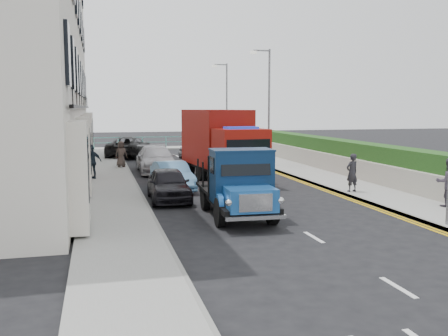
% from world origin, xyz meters
% --- Properties ---
extents(ground, '(120.00, 120.00, 0.00)m').
position_xyz_m(ground, '(0.00, 0.00, 0.00)').
color(ground, black).
rests_on(ground, ground).
extents(pavement_west, '(2.40, 38.00, 0.12)m').
position_xyz_m(pavement_west, '(-5.20, 9.00, 0.06)').
color(pavement_west, gray).
rests_on(pavement_west, ground).
extents(pavement_east, '(2.60, 38.00, 0.12)m').
position_xyz_m(pavement_east, '(5.30, 9.00, 0.06)').
color(pavement_east, gray).
rests_on(pavement_east, ground).
extents(promenade, '(30.00, 2.50, 0.12)m').
position_xyz_m(promenade, '(0.00, 29.00, 0.06)').
color(promenade, gray).
rests_on(promenade, ground).
extents(sea_plane, '(120.00, 120.00, 0.00)m').
position_xyz_m(sea_plane, '(0.00, 60.00, 0.00)').
color(sea_plane, slate).
rests_on(sea_plane, ground).
extents(terrace_west, '(6.31, 30.20, 14.25)m').
position_xyz_m(terrace_west, '(-9.47, 13.00, 7.17)').
color(terrace_west, silver).
rests_on(terrace_west, ground).
extents(garden_east, '(1.45, 28.00, 1.75)m').
position_xyz_m(garden_east, '(7.21, 9.00, 0.90)').
color(garden_east, '#B2AD9E').
rests_on(garden_east, ground).
extents(seafront_railing, '(13.00, 0.08, 1.11)m').
position_xyz_m(seafront_railing, '(0.00, 28.20, 0.58)').
color(seafront_railing, '#59B2A5').
rests_on(seafront_railing, ground).
extents(lamp_mid, '(1.23, 0.18, 7.00)m').
position_xyz_m(lamp_mid, '(4.18, 14.00, 4.00)').
color(lamp_mid, slate).
rests_on(lamp_mid, ground).
extents(lamp_far, '(1.23, 0.18, 7.00)m').
position_xyz_m(lamp_far, '(4.18, 24.00, 4.00)').
color(lamp_far, slate).
rests_on(lamp_far, ground).
extents(bedford_lorry, '(2.08, 4.84, 2.25)m').
position_xyz_m(bedford_lorry, '(-1.38, 0.57, 1.04)').
color(bedford_lorry, black).
rests_on(bedford_lorry, ground).
extents(red_lorry, '(2.89, 6.80, 3.46)m').
position_xyz_m(red_lorry, '(0.15, 9.27, 1.84)').
color(red_lorry, black).
rests_on(red_lorry, ground).
extents(parked_car_front, '(1.59, 3.75, 1.27)m').
position_xyz_m(parked_car_front, '(-3.11, 4.52, 0.63)').
color(parked_car_front, black).
rests_on(parked_car_front, ground).
extents(parked_car_mid, '(1.58, 3.79, 1.22)m').
position_xyz_m(parked_car_mid, '(-2.60, 7.00, 0.61)').
color(parked_car_mid, '#568AB9').
rests_on(parked_car_mid, ground).
extents(parked_car_rear, '(2.03, 4.94, 1.43)m').
position_xyz_m(parked_car_rear, '(-2.60, 13.09, 0.72)').
color(parked_car_rear, '#ADACB1').
rests_on(parked_car_rear, ground).
extents(seafront_car_left, '(3.82, 5.78, 1.48)m').
position_xyz_m(seafront_car_left, '(-3.50, 22.22, 0.74)').
color(seafront_car_left, black).
rests_on(seafront_car_left, ground).
extents(seafront_car_right, '(3.16, 4.60, 1.45)m').
position_xyz_m(seafront_car_right, '(1.20, 21.59, 0.73)').
color(seafront_car_right, '#B6B4BA').
rests_on(seafront_car_right, ground).
extents(pedestrian_east_near, '(0.65, 0.52, 1.58)m').
position_xyz_m(pedestrian_east_near, '(4.40, 3.97, 0.91)').
color(pedestrian_east_near, black).
rests_on(pedestrian_east_near, pavement_east).
extents(pedestrian_east_far, '(1.01, 0.91, 1.71)m').
position_xyz_m(pedestrian_east_far, '(6.10, 0.30, 0.98)').
color(pedestrian_east_far, '#3A333F').
rests_on(pedestrian_east_far, pavement_east).
extents(pedestrian_west_near, '(1.05, 0.79, 1.66)m').
position_xyz_m(pedestrian_west_near, '(-6.00, 10.44, 0.95)').
color(pedestrian_west_near, black).
rests_on(pedestrian_west_near, pavement_west).
extents(pedestrian_west_far, '(0.86, 0.70, 1.52)m').
position_xyz_m(pedestrian_west_far, '(-4.40, 15.07, 0.88)').
color(pedestrian_west_far, '#3D322C').
rests_on(pedestrian_west_far, pavement_west).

